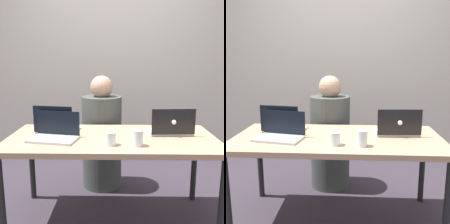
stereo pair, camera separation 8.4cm
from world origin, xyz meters
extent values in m
plane|color=#362D38|center=(0.00, 0.00, 0.00)|extent=(12.00, 12.00, 0.00)
cube|color=beige|center=(0.00, 1.56, 1.22)|extent=(4.50, 0.10, 2.44)
cube|color=tan|center=(0.00, 0.00, 0.69)|extent=(1.60, 0.76, 0.04)
cylinder|color=black|center=(-0.75, -0.33, 0.33)|extent=(0.05, 0.05, 0.67)
cylinder|color=black|center=(0.75, -0.33, 0.33)|extent=(0.05, 0.05, 0.67)
cylinder|color=black|center=(-0.75, 0.33, 0.33)|extent=(0.05, 0.05, 0.67)
cylinder|color=black|center=(0.75, 0.33, 0.33)|extent=(0.05, 0.05, 0.67)
cylinder|color=#444946|center=(-0.11, 0.62, 0.47)|extent=(0.42, 0.42, 0.93)
sphere|color=tan|center=(-0.11, 0.62, 1.03)|extent=(0.22, 0.22, 0.22)
cube|color=#B3B9BB|center=(-0.43, -0.11, 0.71)|extent=(0.38, 0.26, 0.02)
cube|color=black|center=(-0.41, -0.01, 0.82)|extent=(0.34, 0.07, 0.18)
sphere|color=white|center=(-0.41, 0.01, 0.82)|extent=(0.03, 0.03, 0.03)
cube|color=silver|center=(0.47, 0.13, 0.71)|extent=(0.35, 0.24, 0.02)
cube|color=black|center=(0.47, 0.01, 0.82)|extent=(0.34, 0.03, 0.20)
sphere|color=white|center=(0.47, 0.00, 0.82)|extent=(0.04, 0.04, 0.04)
cube|color=silver|center=(-0.45, 0.16, 0.71)|extent=(0.35, 0.28, 0.02)
cube|color=black|center=(-0.47, 0.04, 0.83)|extent=(0.32, 0.06, 0.21)
sphere|color=white|center=(-0.47, 0.02, 0.83)|extent=(0.04, 0.04, 0.04)
cylinder|color=white|center=(-0.01, -0.20, 0.75)|extent=(0.08, 0.08, 0.09)
cylinder|color=silver|center=(-0.01, -0.20, 0.73)|extent=(0.07, 0.07, 0.05)
cylinder|color=silver|center=(0.18, -0.21, 0.76)|extent=(0.07, 0.07, 0.11)
cylinder|color=silver|center=(0.18, -0.21, 0.74)|extent=(0.06, 0.06, 0.06)
camera|label=1|loc=(0.04, -1.95, 1.29)|focal=42.00mm
camera|label=2|loc=(0.12, -1.95, 1.29)|focal=42.00mm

